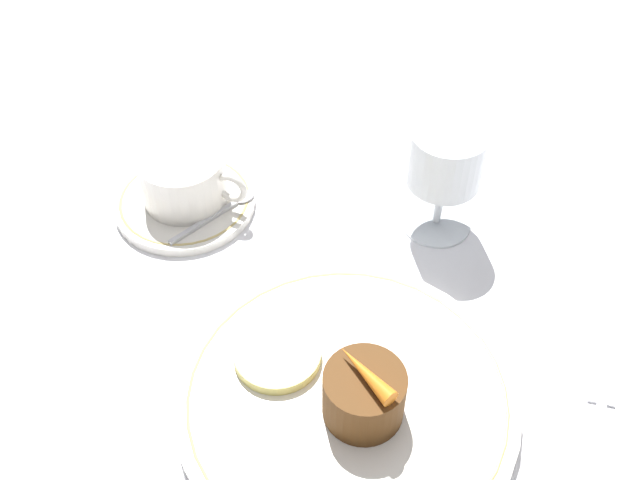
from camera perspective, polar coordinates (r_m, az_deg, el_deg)
ground_plane at (r=0.66m, az=4.14°, el=-8.33°), size 3.00×3.00×0.00m
dinner_plate at (r=0.62m, az=2.06°, el=-11.96°), size 0.28×0.28×0.01m
saucer at (r=0.78m, az=-10.25°, el=2.92°), size 0.14×0.14×0.01m
coffee_cup at (r=0.76m, az=-10.32°, el=4.75°), size 0.11×0.09×0.05m
spoon at (r=0.76m, az=-7.43°, el=2.24°), size 0.06×0.10×0.00m
wine_glass at (r=0.71m, az=9.54°, el=5.72°), size 0.07×0.07×0.12m
fork at (r=0.65m, az=20.66°, el=-13.48°), size 0.03×0.20×0.01m
dessert_cake at (r=0.59m, az=3.36°, el=-11.69°), size 0.06×0.06×0.05m
carrot_garnish at (r=0.56m, az=3.50°, el=-10.09°), size 0.06×0.04×0.01m
pineapple_slice at (r=0.63m, az=-3.27°, el=-8.67°), size 0.07×0.07×0.01m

